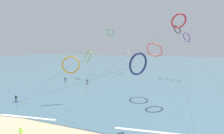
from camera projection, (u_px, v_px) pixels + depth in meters
sea_water at (145, 63)px, 116.94m from camera, size 400.00×200.00×0.08m
surfer_cobalt at (16, 99)px, 33.96m from camera, size 1.40×0.69×1.70m
surfer_magenta at (87, 82)px, 50.85m from camera, size 1.40×0.63×1.70m
surfer_teal at (65, 80)px, 53.84m from camera, size 1.40×0.73×1.70m
kite_ivory at (128, 52)px, 72.77m from camera, size 3.47×52.86×11.66m
kite_navy at (138, 64)px, 23.74m from camera, size 29.37×3.46×11.87m
kite_violet at (187, 37)px, 61.05m from camera, size 4.13×48.29×18.82m
kite_coral at (154, 50)px, 39.17m from camera, size 24.76×5.71×13.88m
kite_lime at (88, 56)px, 62.34m from camera, size 6.24×13.93×11.46m
kite_charcoal at (177, 30)px, 65.84m from camera, size 4.39×56.97×22.35m
kite_amber at (71, 65)px, 34.96m from camera, size 13.36×7.62×10.55m
kite_emerald at (110, 33)px, 73.64m from camera, size 5.04×29.14×21.76m
kite_crimson at (179, 21)px, 36.39m from camera, size 29.80×5.24×20.84m
surfboard_spare at (21, 131)px, 22.39m from camera, size 1.85×1.52×0.20m
wave_crest_near at (27, 117)px, 26.57m from camera, size 11.10×1.92×0.12m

